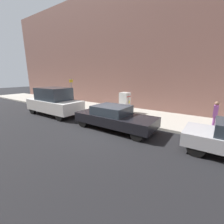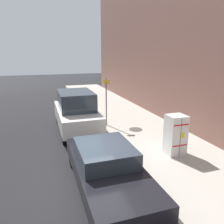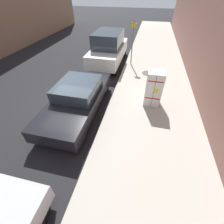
{
  "view_description": "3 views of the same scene",
  "coord_description": "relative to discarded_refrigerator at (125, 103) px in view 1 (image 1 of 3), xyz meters",
  "views": [
    {
      "loc": [
        6.49,
        5.04,
        3.08
      ],
      "look_at": [
        -1.49,
        -0.5,
        0.71
      ],
      "focal_mm": 24.0,
      "sensor_mm": 36.0,
      "label": 1
    },
    {
      "loc": [
        1.23,
        6.21,
        4.14
      ],
      "look_at": [
        -1.84,
        -3.11,
        1.5
      ],
      "focal_mm": 35.0,
      "sensor_mm": 36.0,
      "label": 2
    },
    {
      "loc": [
        -3.25,
        5.31,
        4.6
      ],
      "look_at": [
        -2.31,
        1.25,
        1.0
      ],
      "focal_mm": 24.0,
      "sensor_mm": 36.0,
      "label": 3
    }
  ],
  "objects": [
    {
      "name": "street_sign_post",
      "position": [
        1.58,
        -4.43,
        0.68
      ],
      "size": [
        0.36,
        0.07,
        2.69
      ],
      "color": "slate",
      "rests_on": "sidewalk_slab"
    },
    {
      "name": "parked_sedan_dark",
      "position": [
        3.27,
        1.18,
        -0.25
      ],
      "size": [
        1.9,
        4.77,
        1.38
      ],
      "color": "black",
      "rests_on": "ground"
    },
    {
      "name": "manhole_cover",
      "position": [
        0.31,
        -3.17,
        -0.81
      ],
      "size": [
        0.7,
        0.7,
        0.02
      ],
      "primitive_type": "cylinder",
      "color": "#47443F",
      "rests_on": "sidewalk_slab"
    },
    {
      "name": "ground_plane",
      "position": [
        3.79,
        0.84,
        -0.96
      ],
      "size": [
        80.0,
        80.0,
        0.0
      ],
      "primitive_type": "plane",
      "color": "black"
    },
    {
      "name": "parked_van_white",
      "position": [
        3.27,
        -4.56,
        0.12
      ],
      "size": [
        2.01,
        4.75,
        2.16
      ],
      "color": "silver",
      "rests_on": "ground"
    },
    {
      "name": "pedestrian_walking_far",
      "position": [
        0.55,
        6.01,
        0.09
      ],
      "size": [
        0.46,
        0.22,
        1.58
      ],
      "rotation": [
        0.0,
        0.0,
        5.27
      ],
      "color": "#7A3D7F",
      "rests_on": "sidewalk_slab"
    },
    {
      "name": "building_facade_near",
      "position": [
        -3.32,
        0.84,
        4.53
      ],
      "size": [
        2.28,
        39.6,
        10.98
      ],
      "primitive_type": "cube",
      "color": "#7F564C",
      "rests_on": "ground"
    },
    {
      "name": "discarded_refrigerator",
      "position": [
        0.0,
        0.0,
        0.0
      ],
      "size": [
        0.73,
        0.69,
        1.64
      ],
      "color": "white",
      "rests_on": "sidewalk_slab"
    },
    {
      "name": "sidewalk_slab",
      "position": [
        -0.1,
        0.84,
        -0.89
      ],
      "size": [
        4.17,
        44.0,
        0.14
      ],
      "primitive_type": "cube",
      "color": "#B2ADA0",
      "rests_on": "ground"
    }
  ]
}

